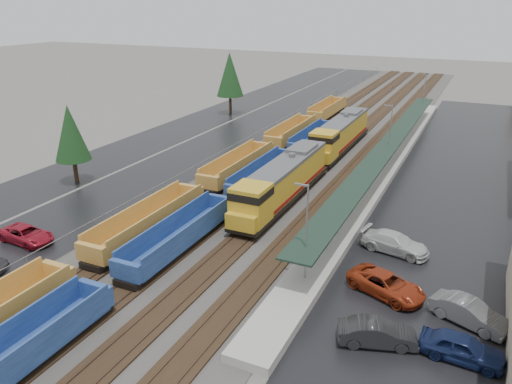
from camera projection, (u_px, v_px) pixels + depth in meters
ballast_strip at (336, 141)px, 74.33m from camera, size 20.00×160.00×0.08m
trackbed at (336, 140)px, 74.29m from camera, size 14.60×160.00×0.22m
west_parking_lot at (246, 130)px, 80.27m from camera, size 10.00×160.00×0.02m
west_road at (193, 124)px, 84.21m from camera, size 9.00×160.00×0.02m
east_commuter_lot at (468, 180)px, 58.40m from camera, size 16.00×100.00×0.02m
station_platform at (387, 163)px, 61.89m from camera, size 3.00×80.00×8.00m
chainlink_fence at (273, 126)px, 76.20m from camera, size 0.08×160.04×2.02m
tree_west_near at (70, 133)px, 55.59m from camera, size 3.96×3.96×9.00m
tree_west_far at (230, 74)px, 89.29m from camera, size 4.84×4.84×11.00m
locomotive_lead at (282, 182)px, 50.49m from camera, size 3.09×20.33×4.60m
locomotive_trail at (340, 134)px, 68.22m from camera, size 3.09×20.33×4.60m
well_string_yellow at (200, 191)px, 51.71m from camera, size 2.79×103.02×2.47m
well_string_blue at (181, 236)px, 41.92m from camera, size 2.66×84.08×2.36m
parked_car_west_c at (27, 235)px, 43.18m from camera, size 2.73×5.33×1.44m
parked_car_east_a at (377, 333)px, 30.33m from camera, size 3.09×5.08×1.58m
parked_car_east_b at (386, 285)px, 35.52m from camera, size 4.58×6.24×1.58m
parked_car_east_c at (395, 243)px, 41.47m from camera, size 3.32×5.99×1.64m
parked_car_east_d at (462, 348)px, 29.03m from camera, size 2.26×4.94×1.64m
parked_car_east_e at (469, 313)px, 32.25m from camera, size 3.51×5.29×1.65m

